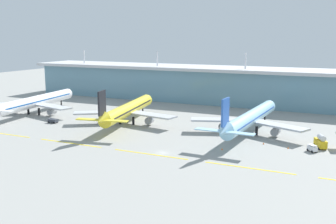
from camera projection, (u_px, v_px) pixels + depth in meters
The scene contains 15 objects.
ground_plane at pixel (162, 153), 139.60m from camera, with size 600.00×600.00×0.00m, color gray.
terminal_building at pixel (247, 86), 237.14m from camera, with size 288.00×34.00×30.22m.
airliner_nearest at pixel (35, 102), 207.60m from camera, with size 48.37×70.33×18.90m.
airliner_near_middle at pixel (128, 110), 185.19m from camera, with size 47.86×66.34×18.90m.
airliner_far_middle at pixel (250, 118), 166.17m from camera, with size 48.77×71.58×18.90m.
taxiway_stripe_west at pixel (4, 134), 166.64m from camera, with size 28.00×0.70×0.04m, color yellow.
taxiway_stripe_mid_west at pixel (70, 143), 152.27m from camera, with size 28.00×0.70×0.04m, color yellow.
taxiway_stripe_centre at pixel (150, 154), 137.89m from camera, with size 28.00×0.70×0.04m, color yellow.
taxiway_stripe_mid_east at pixel (249, 168), 123.51m from camera, with size 28.00×0.70×0.04m, color yellow.
baggage_cart at pixel (312, 148), 140.65m from camera, with size 3.77×3.86×2.48m.
fuel_truck at pixel (321, 142), 145.42m from camera, with size 5.28×7.64×4.95m.
pushback_tug at pixel (53, 121), 187.57m from camera, with size 4.43×2.56×1.85m.
safety_cone_left_wingtip at pixel (288, 148), 144.84m from camera, with size 0.56×0.56×0.70m, color orange.
safety_cone_nose_front at pixel (222, 149), 143.29m from camera, with size 0.56×0.56×0.70m, color orange.
safety_cone_right_wingtip at pixel (264, 143), 150.59m from camera, with size 0.56×0.56×0.70m, color orange.
Camera 1 is at (59.68, -120.71, 39.49)m, focal length 43.47 mm.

